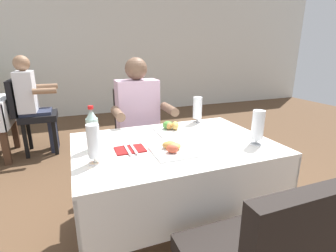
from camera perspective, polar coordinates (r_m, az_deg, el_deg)
The scene contains 13 objects.
back_wall at distance 5.54m, azimuth -16.72°, elevation 17.47°, with size 11.00×0.12×2.88m, color silver.
main_dining_table at distance 1.65m, azimuth 1.27°, elevation -9.38°, with size 1.22×0.85×0.76m.
chair_far_diner_seat at distance 2.38m, azimuth -6.21°, elevation -1.90°, with size 0.44×0.50×0.97m.
seated_diner_far at distance 2.22m, azimuth -6.50°, elevation 0.99°, with size 0.50×0.46×1.26m.
plate_near_camera at distance 1.43m, azimuth 1.15°, elevation -5.25°, with size 0.24×0.24×0.06m.
plate_far_diner at distance 1.79m, azimuth 0.80°, elevation -0.43°, with size 0.23×0.23×0.07m.
beer_glass_left at distance 2.00m, azimuth 6.71°, elevation 3.71°, with size 0.07×0.07×0.21m.
beer_glass_middle at distance 1.61m, azimuth 19.74°, elevation -0.26°, with size 0.07×0.07×0.21m.
beer_glass_right at distance 1.31m, azimuth -16.54°, elevation -3.97°, with size 0.07×0.07×0.21m.
cola_bottle_primary at distance 1.50m, azimuth -16.78°, elevation -1.06°, with size 0.07×0.07×0.26m.
napkin_cutlery_set at distance 1.48m, azimuth -8.63°, elevation -5.24°, with size 0.17×0.19×0.01m.
background_chair_right at distance 3.67m, azimuth -28.88°, elevation 2.79°, with size 0.50×0.44×0.97m.
background_patron at distance 3.63m, azimuth -28.46°, elevation 5.27°, with size 0.46×0.50×1.26m.
Camera 1 is at (-0.49, -1.20, 1.32)m, focal length 26.78 mm.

